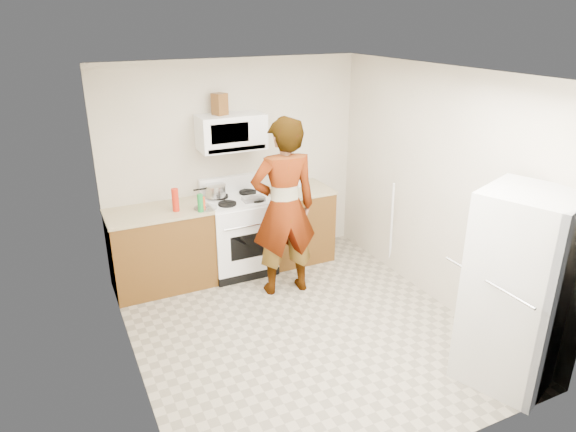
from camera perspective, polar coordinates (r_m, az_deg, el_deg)
floor at (r=5.31m, az=1.52°, el=-12.35°), size 3.60×3.60×0.00m
back_wall at (r=6.29m, az=-5.86°, el=5.67°), size 3.20×0.02×2.50m
right_wall at (r=5.60m, az=16.32°, el=2.88°), size 0.02×3.60×2.50m
cabinet_left at (r=6.03m, az=-13.89°, el=-3.69°), size 1.12×0.62×0.90m
counter_left at (r=5.86m, az=-14.29°, el=0.45°), size 1.14×0.64×0.03m
cabinet_right at (r=6.54m, az=0.92°, el=-1.00°), size 0.80×0.62×0.90m
counter_right at (r=6.38m, az=0.94°, el=2.88°), size 0.82×0.64×0.03m
gas_range at (r=6.24m, az=-5.48°, el=-1.91°), size 0.76×0.65×1.13m
microwave at (r=5.98m, az=-6.33°, el=9.27°), size 0.76×0.38×0.40m
person at (r=5.55m, az=-0.45°, el=0.89°), size 0.78×0.56×2.00m
fridge at (r=4.65m, az=24.15°, el=-7.51°), size 0.91×0.91×1.70m
kettle at (r=6.45m, az=0.91°, el=4.08°), size 0.19×0.19×0.18m
jug at (r=5.91m, az=-7.61°, el=12.23°), size 0.18×0.18×0.24m
saucepan at (r=6.10m, az=-8.07°, el=2.80°), size 0.25×0.25×0.13m
tray at (r=5.98m, az=-3.87°, el=1.93°), size 0.26×0.17×0.05m
bottle_spray at (r=5.74m, az=-12.41°, el=1.76°), size 0.08×0.08×0.26m
bottle_hot_sauce at (r=5.74m, az=-9.41°, el=1.39°), size 0.06×0.06×0.15m
bottle_green_cap at (r=5.68m, az=-9.72°, el=1.43°), size 0.07×0.07×0.20m
pot_lid at (r=5.80m, az=-9.14°, el=0.92°), size 0.29×0.29×0.01m
broom at (r=6.28m, az=11.44°, el=-1.12°), size 0.19×0.19×1.16m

